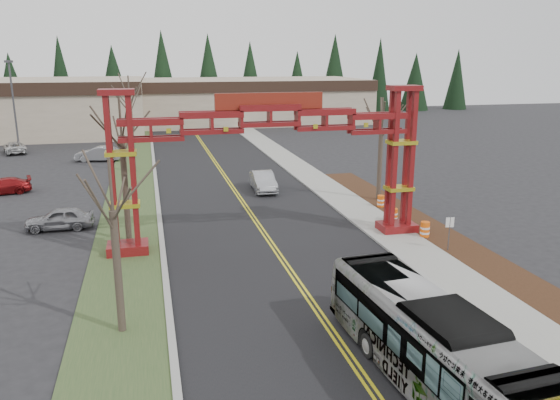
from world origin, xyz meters
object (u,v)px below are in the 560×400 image
object	(u,v)px
parked_car_far_b	(14,147)
light_pole_far	(13,98)
bare_tree_median_near	(113,212)
barrel_south	(425,230)
parked_car_mid_a	(2,186)
transit_bus	(430,343)
bare_tree_median_mid	(122,136)
bare_tree_right_far	(381,129)
parked_car_near_a	(60,218)
retail_building_east	(247,100)
barrel_mid	(393,216)
silver_sedan	(263,181)
barrel_north	(381,202)
bare_tree_median_far	(130,101)
street_sign	(450,227)
parked_car_far_a	(99,154)
gateway_arch	(270,140)

from	to	relation	value
parked_car_far_b	light_pole_far	bearing A→B (deg)	-101.31
bare_tree_median_near	barrel_south	xyz separation A→B (m)	(17.11, 7.63, -4.40)
parked_car_mid_a	transit_bus	bearing A→B (deg)	19.12
bare_tree_median_mid	bare_tree_right_far	xyz separation A→B (m)	(18.00, 5.36, -0.77)
parked_car_near_a	barrel_south	bearing A→B (deg)	71.98
retail_building_east	bare_tree_median_mid	bearing A→B (deg)	-106.72
barrel_mid	silver_sedan	bearing A→B (deg)	120.76
parked_car_far_b	barrel_south	distance (m)	48.73
barrel_north	parked_car_near_a	bearing A→B (deg)	179.49
retail_building_east	bare_tree_median_mid	world-z (taller)	bare_tree_median_mid
retail_building_east	parked_car_far_b	world-z (taller)	retail_building_east
transit_bus	barrel_south	bearing A→B (deg)	58.26
bare_tree_median_near	barrel_south	size ratio (longest dim) A/B	6.81
barrel_south	silver_sedan	bearing A→B (deg)	115.97
bare_tree_median_far	light_pole_far	xyz separation A→B (m)	(-13.51, 17.45, -0.70)
parked_car_near_a	parked_car_mid_a	distance (m)	12.20
retail_building_east	bare_tree_median_near	xyz separation A→B (m)	(-18.00, -71.06, 1.40)
transit_bus	bare_tree_right_far	world-z (taller)	bare_tree_right_far
parked_car_mid_a	bare_tree_median_mid	bearing A→B (deg)	21.69
barrel_north	bare_tree_right_far	bearing A→B (deg)	71.18
street_sign	bare_tree_median_near	bearing A→B (deg)	-163.38
parked_car_near_a	parked_car_far_b	bearing A→B (deg)	-163.66
parked_car_far_a	bare_tree_median_far	distance (m)	9.54
gateway_arch	bare_tree_median_mid	bearing A→B (deg)	165.83
bare_tree_median_near	barrel_north	distance (m)	23.01
silver_sedan	bare_tree_median_mid	world-z (taller)	bare_tree_median_mid
gateway_arch	silver_sedan	distance (m)	13.82
parked_car_far_b	bare_tree_median_far	world-z (taller)	bare_tree_median_far
parked_car_far_a	barrel_south	xyz separation A→B (m)	(20.75, -30.81, -0.26)
bare_tree_right_far	bare_tree_median_near	bearing A→B (deg)	-137.51
light_pole_far	barrel_mid	xyz separation A→B (m)	(30.16, -38.27, -5.38)
retail_building_east	street_sign	world-z (taller)	retail_building_east
transit_bus	bare_tree_median_near	distance (m)	12.10
gateway_arch	transit_bus	distance (m)	15.89
parked_car_near_a	barrel_north	bearing A→B (deg)	89.72
retail_building_east	parked_car_mid_a	distance (m)	53.61
street_sign	parked_car_mid_a	bearing A→B (deg)	143.25
parked_car_far_b	bare_tree_right_far	bearing A→B (deg)	121.02
parked_car_near_a	barrel_south	distance (m)	22.50
gateway_arch	bare_tree_median_far	world-z (taller)	gateway_arch
gateway_arch	bare_tree_median_mid	xyz separation A→B (m)	(-8.00, 2.02, 0.22)
gateway_arch	parked_car_mid_a	size ratio (longest dim) A/B	4.22
transit_bus	bare_tree_median_near	size ratio (longest dim) A/B	1.53
transit_bus	parked_car_far_a	xyz separation A→B (m)	(-13.57, 44.44, -0.71)
parked_car_mid_a	light_pole_far	size ratio (longest dim) A/B	0.43
bare_tree_right_far	bare_tree_median_mid	bearing A→B (deg)	-163.41
parked_car_far_a	barrel_mid	world-z (taller)	parked_car_far_a
gateway_arch	transit_bus	world-z (taller)	gateway_arch
transit_bus	bare_tree_median_near	bearing A→B (deg)	144.83
silver_sedan	barrel_south	size ratio (longest dim) A/B	4.59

